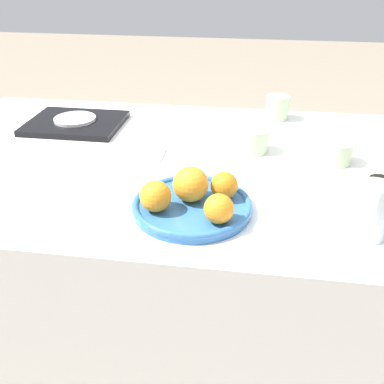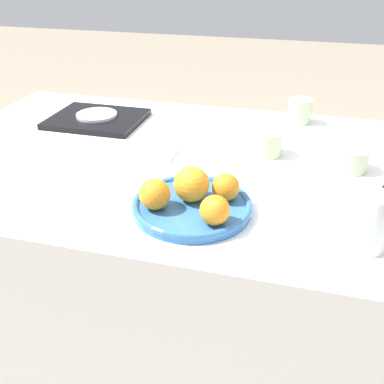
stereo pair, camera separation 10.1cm
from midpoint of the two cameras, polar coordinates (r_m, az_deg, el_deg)
The scene contains 15 objects.
ground_plane at distance 1.74m, azimuth -3.86°, elevation -18.39°, with size 12.00×12.00×0.00m, color gray.
table at distance 1.49m, azimuth -4.33°, elevation -8.77°, with size 1.54×0.96×0.74m.
fruit_platter at distance 1.03m, azimuth -2.81°, elevation -1.85°, with size 0.28×0.28×0.03m.
orange_0 at distance 1.03m, azimuth -3.01°, elevation 0.92°, with size 0.08×0.08×0.08m.
orange_1 at distance 0.95m, azimuth 0.38°, elevation -2.22°, with size 0.07×0.07×0.07m.
orange_2 at distance 1.00m, azimuth -7.56°, elevation -0.62°, with size 0.07×0.07×0.07m.
orange_3 at distance 1.04m, azimuth 1.34°, elevation 0.77°, with size 0.06×0.06×0.06m.
water_glass at distance 0.97m, azimuth 19.11°, elevation -2.40°, with size 0.07×0.07×0.12m.
serving_tray at distance 1.60m, azimuth -16.38°, elevation 8.35°, with size 0.31×0.25×0.02m.
side_plate at distance 1.59m, azimuth -16.46°, elevation 8.85°, with size 0.14×0.14×0.01m.
cup_0 at distance 1.31m, azimuth 15.79°, elevation 4.85°, with size 0.09×0.09×0.06m.
cup_1 at distance 1.61m, azimuth 9.02°, elevation 10.53°, with size 0.08×0.08×0.08m.
cup_2 at distance 1.33m, azimuth 5.77°, elevation 6.50°, with size 0.09×0.09×0.07m.
napkin at distance 1.33m, azimuth -8.43°, elevation 4.74°, with size 0.12×0.10×0.01m.
soy_dish at distance 1.23m, azimuth 20.75°, elevation 1.24°, with size 0.06×0.06×0.01m.
Camera 1 is at (0.23, -1.15, 1.28)m, focal length 42.00 mm.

